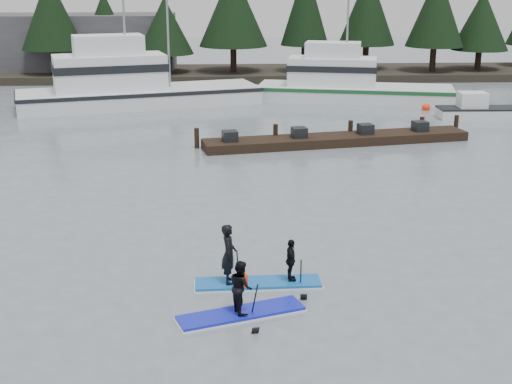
{
  "coord_description": "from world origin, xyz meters",
  "views": [
    {
      "loc": [
        -1.15,
        -17.17,
        8.24
      ],
      "look_at": [
        0.0,
        6.0,
        1.1
      ],
      "focal_mm": 50.0,
      "sensor_mm": 36.0,
      "label": 1
    }
  ],
  "objects_px": {
    "paddleboard_duo": "(254,266)",
    "fishing_boat_large": "(133,96)",
    "floating_dock": "(337,140)",
    "fishing_boat_medium": "(349,92)",
    "paddleboard_solo": "(241,297)"
  },
  "relations": [
    {
      "from": "floating_dock",
      "to": "paddleboard_solo",
      "type": "bearing_deg",
      "value": -116.93
    },
    {
      "from": "floating_dock",
      "to": "fishing_boat_medium",
      "type": "bearing_deg",
      "value": 66.71
    },
    {
      "from": "fishing_boat_large",
      "to": "paddleboard_solo",
      "type": "xyz_separation_m",
      "value": [
        6.12,
        -29.92,
        -0.14
      ]
    },
    {
      "from": "paddleboard_duo",
      "to": "paddleboard_solo",
      "type": "bearing_deg",
      "value": -104.51
    },
    {
      "from": "paddleboard_duo",
      "to": "fishing_boat_large",
      "type": "bearing_deg",
      "value": 101.53
    },
    {
      "from": "fishing_boat_medium",
      "to": "paddleboard_solo",
      "type": "height_order",
      "value": "fishing_boat_medium"
    },
    {
      "from": "fishing_boat_medium",
      "to": "paddleboard_solo",
      "type": "distance_m",
      "value": 32.35
    },
    {
      "from": "floating_dock",
      "to": "paddleboard_duo",
      "type": "bearing_deg",
      "value": -117.27
    },
    {
      "from": "fishing_boat_large",
      "to": "fishing_boat_medium",
      "type": "height_order",
      "value": "fishing_boat_large"
    },
    {
      "from": "fishing_boat_medium",
      "to": "paddleboard_solo",
      "type": "relative_size",
      "value": 4.05
    },
    {
      "from": "fishing_boat_large",
      "to": "paddleboard_solo",
      "type": "bearing_deg",
      "value": -93.72
    },
    {
      "from": "fishing_boat_medium",
      "to": "floating_dock",
      "type": "xyz_separation_m",
      "value": [
        -2.83,
        -12.73,
        -0.32
      ]
    },
    {
      "from": "fishing_boat_medium",
      "to": "floating_dock",
      "type": "relative_size",
      "value": 0.99
    },
    {
      "from": "fishing_boat_medium",
      "to": "floating_dock",
      "type": "distance_m",
      "value": 13.04
    },
    {
      "from": "floating_dock",
      "to": "paddleboard_duo",
      "type": "height_order",
      "value": "paddleboard_duo"
    }
  ]
}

